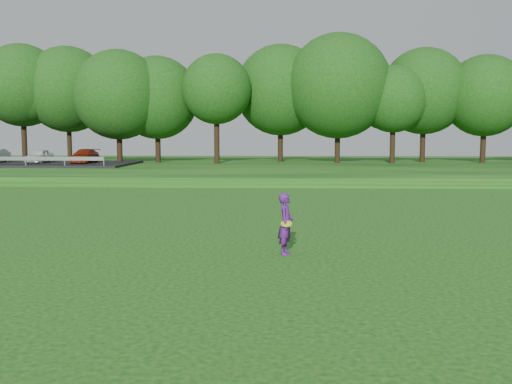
{
  "coord_description": "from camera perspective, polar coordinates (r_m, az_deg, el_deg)",
  "views": [
    {
      "loc": [
        1.12,
        -15.49,
        3.28
      ],
      "look_at": [
        0.21,
        3.89,
        1.3
      ],
      "focal_mm": 40.0,
      "sensor_mm": 36.0,
      "label": 1
    }
  ],
  "objects": [
    {
      "name": "woman",
      "position": [
        15.57,
        2.99,
        -3.19
      ],
      "size": [
        0.51,
        0.72,
        1.69
      ],
      "color": "#571B7A",
      "rests_on": "ground"
    },
    {
      "name": "walking_path",
      "position": [
        35.65,
        0.9,
        0.59
      ],
      "size": [
        130.0,
        1.6,
        0.04
      ],
      "primitive_type": "cube",
      "color": "gray",
      "rests_on": "ground"
    },
    {
      "name": "treeline",
      "position": [
        53.71,
        1.53,
        10.98
      ],
      "size": [
        104.0,
        7.0,
        15.0
      ],
      "primitive_type": null,
      "color": "#0F4112",
      "rests_on": "berm"
    },
    {
      "name": "ground",
      "position": [
        15.87,
        -1.41,
        -6.1
      ],
      "size": [
        140.0,
        140.0,
        0.0
      ],
      "primitive_type": "plane",
      "color": "#0C4110",
      "rests_on": "ground"
    },
    {
      "name": "berm",
      "position": [
        49.59,
        1.41,
        2.39
      ],
      "size": [
        130.0,
        30.0,
        0.6
      ],
      "primitive_type": "cube",
      "color": "#0C4110",
      "rests_on": "ground"
    }
  ]
}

